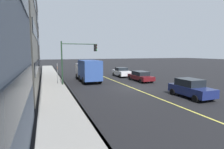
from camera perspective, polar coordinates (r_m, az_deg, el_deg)
The scene contains 10 objects.
ground at distance 20.88m, azimuth 6.41°, elevation -4.23°, with size 200.00×200.00×0.00m, color black.
sidewalk_slab at distance 18.68m, azimuth -17.31°, elevation -5.58°, with size 80.00×2.93×0.15m, color gray.
curb_edge at distance 18.80m, azimuth -13.07°, elevation -5.37°, with size 80.00×0.16×0.15m, color slate.
lane_stripe_center at distance 20.88m, azimuth 6.41°, elevation -4.21°, with size 80.00×0.16×0.01m, color #D8CC4C.
car_maroon at distance 25.87m, azimuth 8.99°, elevation -0.47°, with size 4.75×1.97×1.42m.
car_navy at distance 17.71m, azimuth 23.62°, elevation -3.99°, with size 4.15×2.01×1.67m.
car_white at distance 30.52m, azimuth 3.04°, elevation 0.77°, with size 4.09×2.06×1.54m.
truck_blue at distance 25.29m, azimuth -7.51°, elevation 1.37°, with size 6.71×2.50×3.00m.
traffic_light_mast at distance 22.89m, azimuth -11.14°, elevation 6.07°, with size 0.28×4.53×5.39m.
street_sign_post at distance 23.64m, azimuth -16.85°, elevation 0.74°, with size 0.60×0.08×2.72m.
Camera 1 is at (-18.24, 9.36, 3.99)m, focal length 28.95 mm.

